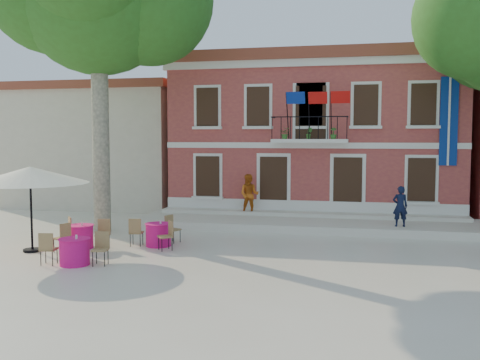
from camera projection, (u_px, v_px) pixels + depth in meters
name	position (u px, v px, depth m)	size (l,w,h in m)	color
ground	(234.00, 247.00, 17.88)	(90.00, 90.00, 0.00)	beige
main_building	(317.00, 135.00, 26.88)	(13.50, 9.59, 7.50)	#B85142
neighbor_west	(115.00, 145.00, 30.36)	(9.40, 9.40, 6.40)	beige
terrace	(306.00, 223.00, 21.73)	(14.00, 3.40, 0.30)	silver
patio_umbrella	(30.00, 175.00, 16.96)	(3.67, 3.67, 2.73)	black
pedestrian_navy	(400.00, 206.00, 20.06)	(0.56, 0.37, 1.53)	black
pedestrian_orange	(249.00, 195.00, 23.03)	(0.86, 0.67, 1.77)	#CD6218
cafe_table_0	(80.00, 235.00, 17.61)	(1.76, 1.84, 0.95)	#E61578
cafe_table_1	(74.00, 251.00, 15.29)	(1.96, 0.90, 0.95)	#E61578
cafe_table_3	(158.00, 233.00, 17.95)	(1.74, 1.85, 0.95)	#E61578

